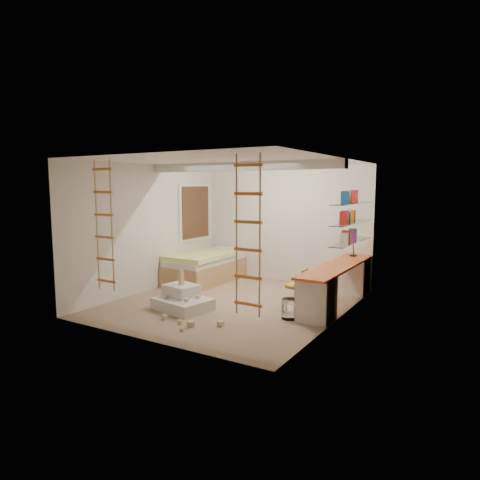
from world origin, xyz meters
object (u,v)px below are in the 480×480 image
Objects in this scene: desk at (337,284)px; play_platform at (182,300)px; swivel_chair at (297,294)px; bed at (205,267)px.

play_platform is at bearing -144.05° from desk.
play_platform is (-1.74, -1.01, -0.11)m from swivel_chair.
swivel_chair reaches higher than bed.
desk reaches higher than swivel_chair.
desk reaches higher than play_platform.
bed is 2.22m from play_platform.
bed reaches higher than play_platform.
play_platform is at bearing -64.84° from bed.
play_platform is (-2.26, -1.64, -0.24)m from desk.
bed is (-3.20, 0.36, -0.07)m from desk.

